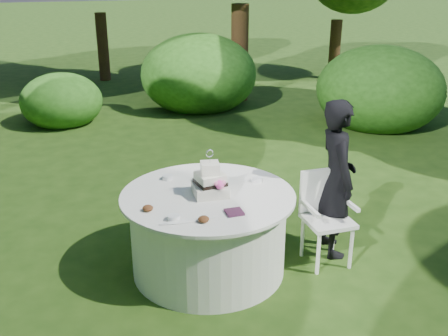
{
  "coord_description": "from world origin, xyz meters",
  "views": [
    {
      "loc": [
        -1.12,
        -4.1,
        2.67
      ],
      "look_at": [
        0.15,
        0.0,
        1.0
      ],
      "focal_mm": 42.0,
      "sensor_mm": 36.0,
      "label": 1
    }
  ],
  "objects_px": {
    "table": "(208,232)",
    "cake": "(210,182)",
    "chair": "(325,210)",
    "napkins": "(234,212)",
    "guest": "(336,179)"
  },
  "relations": [
    {
      "from": "table",
      "to": "cake",
      "type": "distance_m",
      "value": 0.5
    },
    {
      "from": "cake",
      "to": "chair",
      "type": "relative_size",
      "value": 0.47
    },
    {
      "from": "napkins",
      "to": "table",
      "type": "relative_size",
      "value": 0.09
    },
    {
      "from": "cake",
      "to": "chair",
      "type": "height_order",
      "value": "cake"
    },
    {
      "from": "table",
      "to": "napkins",
      "type": "bearing_deg",
      "value": -76.54
    },
    {
      "from": "napkins",
      "to": "table",
      "type": "bearing_deg",
      "value": 103.46
    },
    {
      "from": "guest",
      "to": "cake",
      "type": "bearing_deg",
      "value": 99.0
    },
    {
      "from": "table",
      "to": "chair",
      "type": "bearing_deg",
      "value": -6.84
    },
    {
      "from": "napkins",
      "to": "table",
      "type": "xyz_separation_m",
      "value": [
        -0.1,
        0.43,
        -0.39
      ]
    },
    {
      "from": "napkins",
      "to": "table",
      "type": "distance_m",
      "value": 0.59
    },
    {
      "from": "napkins",
      "to": "cake",
      "type": "distance_m",
      "value": 0.44
    },
    {
      "from": "table",
      "to": "chair",
      "type": "height_order",
      "value": "chair"
    },
    {
      "from": "guest",
      "to": "chair",
      "type": "relative_size",
      "value": 1.74
    },
    {
      "from": "guest",
      "to": "table",
      "type": "distance_m",
      "value": 1.32
    },
    {
      "from": "napkins",
      "to": "cake",
      "type": "height_order",
      "value": "cake"
    }
  ]
}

